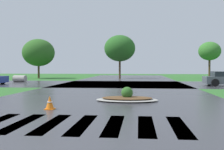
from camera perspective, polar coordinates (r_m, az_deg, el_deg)
name	(u,v)px	position (r m, az deg, el deg)	size (l,w,h in m)	color
asphalt_roadway	(107,99)	(13.98, -0.96, -5.01)	(11.94, 80.00, 0.01)	#35353A
asphalt_cross_road	(122,84)	(26.17, 2.13, -1.88)	(90.00, 10.74, 0.01)	#35353A
crosswalk_stripes	(83,124)	(7.94, -6.17, -10.18)	(5.85, 2.87, 0.01)	white
median_island	(127,98)	(13.17, 3.16, -4.84)	(2.97, 1.83, 0.68)	#9E9B93
drainage_pipe_stack	(20,79)	(31.17, -18.72, -0.73)	(1.47, 0.94, 0.73)	#9E9B93
traffic_cone	(50,103)	(10.80, -12.89, -5.72)	(0.36, 0.36, 0.53)	orange
background_treeline	(137,51)	(38.61, 5.30, 5.05)	(41.31, 5.73, 6.16)	#4C3823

